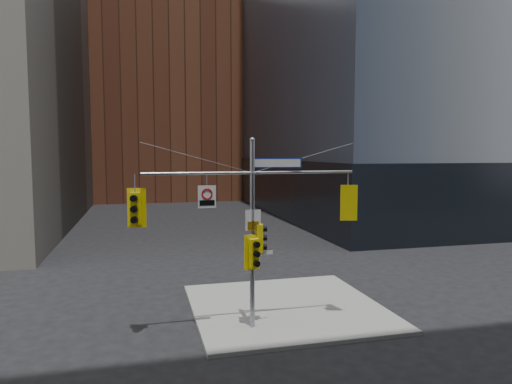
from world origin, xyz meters
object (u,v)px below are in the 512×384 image
traffic_light_west_arm (135,208)px  street_sign_blade (276,163)px  signal_assembly (252,215)px  regulatory_sign_arm (207,196)px  traffic_light_pole_side (261,238)px  traffic_light_pole_front (254,253)px  traffic_light_east_arm (348,202)px

traffic_light_west_arm → street_sign_blade: size_ratio=0.71×
signal_assembly → regulatory_sign_arm: 1.85m
traffic_light_pole_side → street_sign_blade: bearing=-81.0°
traffic_light_west_arm → traffic_light_pole_front: traffic_light_west_arm is taller
street_sign_blade → traffic_light_pole_side: bearing=-173.9°
signal_assembly → street_sign_blade: (0.92, 0.00, 1.93)m
traffic_light_pole_front → regulatory_sign_arm: bearing=157.8°
traffic_light_west_arm → traffic_light_east_arm: 8.04m
traffic_light_west_arm → traffic_light_east_arm: size_ratio=1.00×
signal_assembly → regulatory_sign_arm: (-1.69, -0.02, 0.76)m
traffic_light_pole_front → street_sign_blade: size_ratio=0.68×
traffic_light_east_arm → traffic_light_pole_front: size_ratio=1.05×
signal_assembly → traffic_light_pole_front: bearing=-90.3°
regulatory_sign_arm → traffic_light_east_arm: bearing=0.4°
traffic_light_west_arm → traffic_light_pole_front: bearing=9.4°
traffic_light_pole_side → street_sign_blade: (0.60, 0.00, 2.80)m
traffic_light_east_arm → street_sign_blade: 3.32m
traffic_light_west_arm → traffic_light_east_arm: bearing=13.1°
regulatory_sign_arm → traffic_light_pole_side: bearing=0.8°
traffic_light_pole_side → traffic_light_pole_front: (-0.32, -0.27, -0.50)m
traffic_light_west_arm → traffic_light_pole_front: size_ratio=1.05×
traffic_light_pole_front → regulatory_sign_arm: regulatory_sign_arm is taller
traffic_light_east_arm → regulatory_sign_arm: size_ratio=1.70×
traffic_light_east_arm → street_sign_blade: bearing=12.1°
traffic_light_east_arm → traffic_light_pole_side: traffic_light_east_arm is taller
traffic_light_west_arm → street_sign_blade: (5.11, -0.01, 1.55)m
traffic_light_east_arm → street_sign_blade: size_ratio=0.71×
signal_assembly → traffic_light_west_arm: bearing=179.8°
traffic_light_west_arm → regulatory_sign_arm: size_ratio=1.70×
traffic_light_west_arm → signal_assembly: bearing=13.0°
signal_assembly → traffic_light_pole_side: 0.93m
traffic_light_west_arm → regulatory_sign_arm: (2.50, -0.03, 0.38)m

